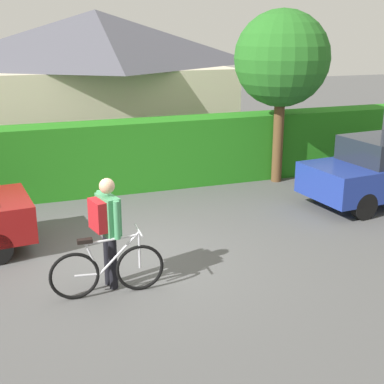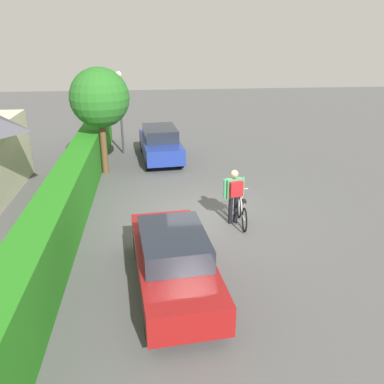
{
  "view_description": "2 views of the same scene",
  "coord_description": "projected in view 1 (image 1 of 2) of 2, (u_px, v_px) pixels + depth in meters",
  "views": [
    {
      "loc": [
        -1.81,
        -8.24,
        3.83
      ],
      "look_at": [
        1.1,
        -0.24,
        1.2
      ],
      "focal_mm": 49.92,
      "sensor_mm": 36.0,
      "label": 1
    },
    {
      "loc": [
        -11.54,
        1.62,
        5.58
      ],
      "look_at": [
        -0.74,
        0.51,
        1.21
      ],
      "focal_mm": 37.75,
      "sensor_mm": 36.0,
      "label": 2
    }
  ],
  "objects": [
    {
      "name": "tree_kerbside",
      "position": [
        282.0,
        59.0,
        13.01
      ],
      "size": [
        2.35,
        2.35,
        4.29
      ],
      "color": "brown",
      "rests_on": "ground"
    },
    {
      "name": "ground_plane",
      "position": [
        127.0,
        262.0,
        9.12
      ],
      "size": [
        60.0,
        60.0,
        0.0
      ],
      "primitive_type": "plane",
      "color": "#515151"
    },
    {
      "name": "person_rider",
      "position": [
        107.0,
        222.0,
        7.93
      ],
      "size": [
        0.43,
        0.67,
        1.73
      ],
      "color": "black",
      "rests_on": "ground"
    },
    {
      "name": "bicycle",
      "position": [
        108.0,
        270.0,
        7.88
      ],
      "size": [
        1.7,
        0.5,
        0.98
      ],
      "color": "black",
      "rests_on": "ground"
    },
    {
      "name": "hedge_row",
      "position": [
        84.0,
        159.0,
        12.63
      ],
      "size": [
        20.39,
        0.9,
        1.69
      ],
      "primitive_type": "cube",
      "color": "#247A1A",
      "rests_on": "ground"
    },
    {
      "name": "house_distant",
      "position": [
        98.0,
        79.0,
        17.2
      ],
      "size": [
        8.08,
        5.56,
        4.37
      ],
      "color": "beige",
      "rests_on": "ground"
    }
  ]
}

